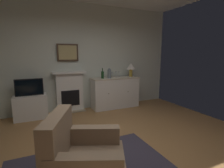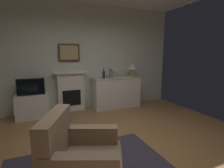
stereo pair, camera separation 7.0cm
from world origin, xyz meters
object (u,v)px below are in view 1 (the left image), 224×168
(sideboard_cabinet, at_px, (115,92))
(armchair, at_px, (83,161))
(table_lamp, at_px, (131,67))
(vase_decorative, at_px, (109,73))
(wine_bottle, at_px, (103,75))
(wine_glass_left, at_px, (113,73))
(fireplace_unit, at_px, (70,92))
(tv_set, at_px, (29,87))
(framed_picture, at_px, (68,53))
(tv_cabinet, at_px, (31,107))
(wine_glass_center, at_px, (116,73))
(wine_glass_right, at_px, (119,73))

(sideboard_cabinet, relative_size, armchair, 1.34)
(armchair, bearing_deg, table_lamp, 51.00)
(vase_decorative, distance_m, armchair, 3.15)
(wine_bottle, bearing_deg, wine_glass_left, 13.42)
(fireplace_unit, bearing_deg, tv_set, -169.23)
(table_lamp, bearing_deg, tv_set, -179.83)
(wine_glass_left, bearing_deg, table_lamp, -3.31)
(framed_picture, bearing_deg, table_lamp, -7.02)
(tv_cabinet, xyz_separation_m, armchair, (0.56, -2.76, 0.09))
(wine_bottle, height_order, wine_glass_left, wine_bottle)
(wine_glass_left, xyz_separation_m, tv_cabinet, (-2.19, -0.02, -0.72))
(wine_glass_left, bearing_deg, tv_cabinet, -179.50)
(sideboard_cabinet, height_order, wine_glass_center, wine_glass_center)
(framed_picture, xyz_separation_m, armchair, (-0.41, -2.96, -1.22))
(wine_glass_left, relative_size, wine_glass_right, 1.00)
(sideboard_cabinet, bearing_deg, wine_glass_left, 153.57)
(sideboard_cabinet, height_order, wine_glass_right, wine_glass_right)
(fireplace_unit, xyz_separation_m, wine_glass_left, (1.22, -0.14, 0.46))
(fireplace_unit, distance_m, armchair, 2.95)
(framed_picture, bearing_deg, wine_glass_center, -8.61)
(framed_picture, height_order, armchair, framed_picture)
(sideboard_cabinet, bearing_deg, armchair, -121.79)
(fireplace_unit, xyz_separation_m, tv_cabinet, (-0.98, -0.16, -0.26))
(sideboard_cabinet, xyz_separation_m, table_lamp, (0.52, 0.00, 0.72))
(wine_glass_left, bearing_deg, wine_glass_center, -6.51)
(fireplace_unit, bearing_deg, wine_glass_left, -6.71)
(fireplace_unit, relative_size, wine_glass_left, 6.67)
(table_lamp, bearing_deg, wine_bottle, -177.07)
(framed_picture, relative_size, wine_bottle, 1.90)
(wine_bottle, bearing_deg, tv_cabinet, 178.06)
(wine_glass_right, bearing_deg, tv_cabinet, -179.43)
(sideboard_cabinet, xyz_separation_m, wine_bottle, (-0.41, -0.05, 0.55))
(vase_decorative, bearing_deg, sideboard_cabinet, 13.67)
(framed_picture, bearing_deg, wine_glass_left, -8.80)
(tv_cabinet, height_order, armchair, armchair)
(tv_set, xyz_separation_m, armchair, (0.56, -2.73, -0.40))
(wine_glass_right, bearing_deg, framed_picture, 172.72)
(tv_set, relative_size, armchair, 0.59)
(sideboard_cabinet, bearing_deg, tv_set, -179.79)
(fireplace_unit, bearing_deg, table_lamp, -5.61)
(fireplace_unit, relative_size, tv_set, 1.77)
(wine_glass_center, distance_m, tv_cabinet, 2.41)
(wine_glass_left, height_order, tv_cabinet, wine_glass_left)
(fireplace_unit, height_order, tv_cabinet, fireplace_unit)
(fireplace_unit, relative_size, framed_picture, 2.00)
(framed_picture, relative_size, tv_set, 0.89)
(table_lamp, distance_m, wine_glass_left, 0.61)
(wine_glass_left, bearing_deg, wine_glass_right, 1.30)
(vase_decorative, bearing_deg, wine_glass_center, 16.14)
(wine_bottle, bearing_deg, tv_set, 178.78)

